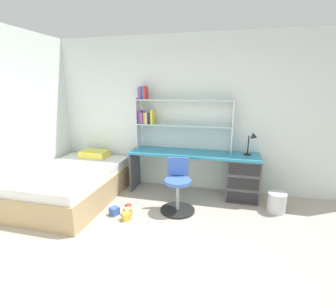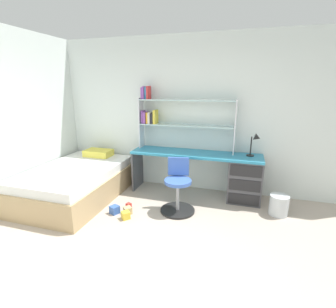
{
  "view_description": "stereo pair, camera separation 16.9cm",
  "coord_description": "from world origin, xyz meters",
  "px_view_note": "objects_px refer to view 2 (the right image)",
  "views": [
    {
      "loc": [
        0.59,
        -1.79,
        1.85
      ],
      "look_at": [
        -0.23,
        1.51,
        0.9
      ],
      "focal_mm": 26.42,
      "sensor_mm": 36.0,
      "label": 1
    },
    {
      "loc": [
        0.75,
        -1.75,
        1.85
      ],
      "look_at": [
        -0.23,
        1.51,
        0.9
      ],
      "focal_mm": 26.42,
      "sensor_mm": 36.0,
      "label": 2
    }
  ],
  "objects_px": {
    "bookshelf_hutch": "(173,115)",
    "bed_platform": "(77,182)",
    "toy_block_blue_0": "(115,210)",
    "swivel_chair": "(178,191)",
    "waste_bin": "(279,205)",
    "toy_block_red_3": "(129,205)",
    "toy_block_natural_1": "(128,210)",
    "toy_block_yellow_2": "(126,215)",
    "desk_lamp": "(256,141)",
    "desk": "(230,174)"
  },
  "relations": [
    {
      "from": "bookshelf_hutch",
      "to": "bed_platform",
      "type": "relative_size",
      "value": 0.86
    },
    {
      "from": "bookshelf_hutch",
      "to": "toy_block_blue_0",
      "type": "bearing_deg",
      "value": -115.83
    },
    {
      "from": "swivel_chair",
      "to": "waste_bin",
      "type": "bearing_deg",
      "value": 11.9
    },
    {
      "from": "toy_block_red_3",
      "to": "toy_block_natural_1",
      "type": "bearing_deg",
      "value": -68.4
    },
    {
      "from": "toy_block_yellow_2",
      "to": "toy_block_red_3",
      "type": "height_order",
      "value": "toy_block_yellow_2"
    },
    {
      "from": "bed_platform",
      "to": "toy_block_blue_0",
      "type": "bearing_deg",
      "value": -20.67
    },
    {
      "from": "swivel_chair",
      "to": "desk_lamp",
      "type": "bearing_deg",
      "value": 33.1
    },
    {
      "from": "toy_block_yellow_2",
      "to": "desk_lamp",
      "type": "bearing_deg",
      "value": 33.9
    },
    {
      "from": "desk_lamp",
      "to": "toy_block_natural_1",
      "type": "xyz_separation_m",
      "value": [
        -1.75,
        -1.02,
        -0.95
      ]
    },
    {
      "from": "waste_bin",
      "to": "toy_block_natural_1",
      "type": "height_order",
      "value": "waste_bin"
    },
    {
      "from": "bookshelf_hutch",
      "to": "toy_block_red_3",
      "type": "height_order",
      "value": "bookshelf_hutch"
    },
    {
      "from": "toy_block_blue_0",
      "to": "desk_lamp",
      "type": "bearing_deg",
      "value": 28.61
    },
    {
      "from": "swivel_chair",
      "to": "toy_block_red_3",
      "type": "height_order",
      "value": "swivel_chair"
    },
    {
      "from": "desk",
      "to": "waste_bin",
      "type": "bearing_deg",
      "value": -25.84
    },
    {
      "from": "desk",
      "to": "toy_block_natural_1",
      "type": "distance_m",
      "value": 1.76
    },
    {
      "from": "desk",
      "to": "toy_block_blue_0",
      "type": "xyz_separation_m",
      "value": [
        -1.6,
        -1.03,
        -0.37
      ]
    },
    {
      "from": "toy_block_blue_0",
      "to": "toy_block_natural_1",
      "type": "relative_size",
      "value": 1.11
    },
    {
      "from": "toy_block_natural_1",
      "to": "bed_platform",
      "type": "bearing_deg",
      "value": 164.94
    },
    {
      "from": "desk",
      "to": "swivel_chair",
      "type": "relative_size",
      "value": 2.73
    },
    {
      "from": "swivel_chair",
      "to": "desk",
      "type": "bearing_deg",
      "value": 42.39
    },
    {
      "from": "desk",
      "to": "toy_block_red_3",
      "type": "xyz_separation_m",
      "value": [
        -1.48,
        -0.8,
        -0.39
      ]
    },
    {
      "from": "desk",
      "to": "bookshelf_hutch",
      "type": "xyz_separation_m",
      "value": [
        -1.04,
        0.14,
        0.94
      ]
    },
    {
      "from": "toy_block_blue_0",
      "to": "bed_platform",
      "type": "bearing_deg",
      "value": 159.33
    },
    {
      "from": "bed_platform",
      "to": "toy_block_red_3",
      "type": "xyz_separation_m",
      "value": [
        1.0,
        -0.11,
        -0.23
      ]
    },
    {
      "from": "desk",
      "to": "desk_lamp",
      "type": "relative_size",
      "value": 5.69
    },
    {
      "from": "bed_platform",
      "to": "toy_block_natural_1",
      "type": "height_order",
      "value": "bed_platform"
    },
    {
      "from": "desk",
      "to": "toy_block_red_3",
      "type": "bearing_deg",
      "value": -151.6
    },
    {
      "from": "toy_block_blue_0",
      "to": "toy_block_natural_1",
      "type": "distance_m",
      "value": 0.2
    },
    {
      "from": "bookshelf_hutch",
      "to": "toy_block_red_3",
      "type": "distance_m",
      "value": 1.69
    },
    {
      "from": "toy_block_red_3",
      "to": "desk",
      "type": "bearing_deg",
      "value": 28.4
    },
    {
      "from": "desk",
      "to": "bookshelf_hutch",
      "type": "relative_size",
      "value": 1.31
    },
    {
      "from": "bed_platform",
      "to": "toy_block_red_3",
      "type": "relative_size",
      "value": 27.53
    },
    {
      "from": "desk_lamp",
      "to": "toy_block_red_3",
      "type": "bearing_deg",
      "value": -155.38
    },
    {
      "from": "bookshelf_hutch",
      "to": "desk_lamp",
      "type": "distance_m",
      "value": 1.43
    },
    {
      "from": "desk",
      "to": "toy_block_blue_0",
      "type": "distance_m",
      "value": 1.94
    },
    {
      "from": "desk_lamp",
      "to": "toy_block_blue_0",
      "type": "relative_size",
      "value": 3.25
    },
    {
      "from": "swivel_chair",
      "to": "waste_bin",
      "type": "relative_size",
      "value": 2.66
    },
    {
      "from": "swivel_chair",
      "to": "toy_block_natural_1",
      "type": "bearing_deg",
      "value": -154.76
    },
    {
      "from": "desk_lamp",
      "to": "bed_platform",
      "type": "relative_size",
      "value": 0.2
    },
    {
      "from": "bed_platform",
      "to": "desk_lamp",
      "type": "bearing_deg",
      "value": 14.53
    },
    {
      "from": "swivel_chair",
      "to": "toy_block_blue_0",
      "type": "bearing_deg",
      "value": -157.43
    },
    {
      "from": "bookshelf_hutch",
      "to": "swivel_chair",
      "type": "height_order",
      "value": "bookshelf_hutch"
    },
    {
      "from": "waste_bin",
      "to": "toy_block_red_3",
      "type": "bearing_deg",
      "value": -168.59
    },
    {
      "from": "bed_platform",
      "to": "waste_bin",
      "type": "height_order",
      "value": "bed_platform"
    },
    {
      "from": "desk_lamp",
      "to": "toy_block_blue_0",
      "type": "height_order",
      "value": "desk_lamp"
    },
    {
      "from": "bookshelf_hutch",
      "to": "toy_block_yellow_2",
      "type": "bearing_deg",
      "value": -104.95
    },
    {
      "from": "desk_lamp",
      "to": "swivel_chair",
      "type": "bearing_deg",
      "value": -146.9
    },
    {
      "from": "swivel_chair",
      "to": "toy_block_natural_1",
      "type": "height_order",
      "value": "swivel_chair"
    },
    {
      "from": "swivel_chair",
      "to": "bed_platform",
      "type": "distance_m",
      "value": 1.75
    },
    {
      "from": "desk",
      "to": "toy_block_yellow_2",
      "type": "distance_m",
      "value": 1.81
    }
  ]
}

